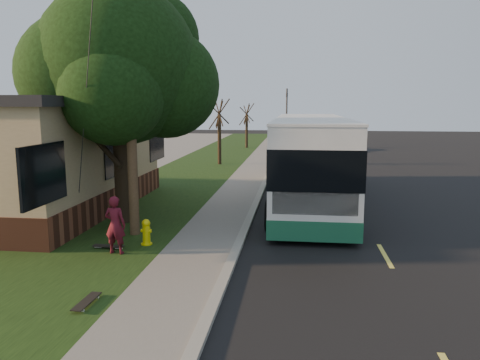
{
  "coord_description": "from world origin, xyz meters",
  "views": [
    {
      "loc": [
        1.61,
        -12.42,
        4.03
      ],
      "look_at": [
        -0.28,
        2.94,
        1.5
      ],
      "focal_mm": 35.0,
      "sensor_mm": 36.0,
      "label": 1
    }
  ],
  "objects_px": {
    "skateboarder": "(115,225)",
    "skateboard_spare": "(108,246)",
    "leafy_tree": "(121,68)",
    "skateboard_main": "(87,302)",
    "transit_bus": "(310,157)",
    "distant_car": "(323,142)",
    "traffic_signal": "(287,113)",
    "fire_hydrant": "(146,232)",
    "dumpster": "(30,190)",
    "utility_pole": "(129,83)",
    "bare_tree_far": "(247,126)",
    "bare_tree_near": "(219,133)"
  },
  "relations": [
    {
      "from": "leafy_tree",
      "to": "bare_tree_far",
      "type": "distance_m",
      "value": 27.56
    },
    {
      "from": "skateboard_main",
      "to": "utility_pole",
      "type": "bearing_deg",
      "value": 99.05
    },
    {
      "from": "fire_hydrant",
      "to": "traffic_signal",
      "type": "height_order",
      "value": "traffic_signal"
    },
    {
      "from": "fire_hydrant",
      "to": "bare_tree_near",
      "type": "distance_m",
      "value": 18.1
    },
    {
      "from": "leafy_tree",
      "to": "distant_car",
      "type": "distance_m",
      "value": 27.7
    },
    {
      "from": "bare_tree_far",
      "to": "dumpster",
      "type": "bearing_deg",
      "value": -101.84
    },
    {
      "from": "skateboard_spare",
      "to": "distant_car",
      "type": "height_order",
      "value": "distant_car"
    },
    {
      "from": "dumpster",
      "to": "utility_pole",
      "type": "bearing_deg",
      "value": -29.65
    },
    {
      "from": "dumpster",
      "to": "bare_tree_far",
      "type": "bearing_deg",
      "value": 78.16
    },
    {
      "from": "utility_pole",
      "to": "skateboarder",
      "type": "bearing_deg",
      "value": -85.27
    },
    {
      "from": "bare_tree_near",
      "to": "bare_tree_far",
      "type": "relative_size",
      "value": 1.07
    },
    {
      "from": "bare_tree_far",
      "to": "traffic_signal",
      "type": "height_order",
      "value": "traffic_signal"
    },
    {
      "from": "leafy_tree",
      "to": "dumpster",
      "type": "height_order",
      "value": "leafy_tree"
    },
    {
      "from": "utility_pole",
      "to": "bare_tree_far",
      "type": "relative_size",
      "value": 2.25
    },
    {
      "from": "skateboarder",
      "to": "dumpster",
      "type": "bearing_deg",
      "value": -37.78
    },
    {
      "from": "dumpster",
      "to": "skateboard_spare",
      "type": "bearing_deg",
      "value": -41.86
    },
    {
      "from": "distant_car",
      "to": "bare_tree_far",
      "type": "bearing_deg",
      "value": 162.61
    },
    {
      "from": "bare_tree_far",
      "to": "distant_car",
      "type": "bearing_deg",
      "value": -9.88
    },
    {
      "from": "fire_hydrant",
      "to": "skateboard_main",
      "type": "bearing_deg",
      "value": -88.59
    },
    {
      "from": "skateboard_main",
      "to": "distant_car",
      "type": "distance_m",
      "value": 33.48
    },
    {
      "from": "bare_tree_near",
      "to": "traffic_signal",
      "type": "distance_m",
      "value": 16.52
    },
    {
      "from": "transit_bus",
      "to": "distant_car",
      "type": "height_order",
      "value": "transit_bus"
    },
    {
      "from": "fire_hydrant",
      "to": "utility_pole",
      "type": "height_order",
      "value": "utility_pole"
    },
    {
      "from": "utility_pole",
      "to": "distant_car",
      "type": "distance_m",
      "value": 28.97
    },
    {
      "from": "leafy_tree",
      "to": "skateboarder",
      "type": "distance_m",
      "value": 5.66
    },
    {
      "from": "fire_hydrant",
      "to": "skateboarder",
      "type": "distance_m",
      "value": 1.11
    },
    {
      "from": "bare_tree_far",
      "to": "distant_car",
      "type": "relative_size",
      "value": 0.89
    },
    {
      "from": "bare_tree_near",
      "to": "traffic_signal",
      "type": "height_order",
      "value": "traffic_signal"
    },
    {
      "from": "utility_pole",
      "to": "transit_bus",
      "type": "relative_size",
      "value": 0.7
    },
    {
      "from": "leafy_tree",
      "to": "skateboard_main",
      "type": "bearing_deg",
      "value": -76.02
    },
    {
      "from": "bare_tree_near",
      "to": "skateboard_spare",
      "type": "bearing_deg",
      "value": -90.1
    },
    {
      "from": "skateboarder",
      "to": "dumpster",
      "type": "distance_m",
      "value": 7.16
    },
    {
      "from": "dumpster",
      "to": "distant_car",
      "type": "bearing_deg",
      "value": 63.79
    },
    {
      "from": "skateboarder",
      "to": "distant_car",
      "type": "relative_size",
      "value": 0.35
    },
    {
      "from": "leafy_tree",
      "to": "bare_tree_far",
      "type": "xyz_separation_m",
      "value": [
        1.17,
        27.35,
        -3.16
      ]
    },
    {
      "from": "bare_tree_far",
      "to": "traffic_signal",
      "type": "relative_size",
      "value": 0.73
    },
    {
      "from": "fire_hydrant",
      "to": "skateboarder",
      "type": "relative_size",
      "value": 0.47
    },
    {
      "from": "traffic_signal",
      "to": "transit_bus",
      "type": "relative_size",
      "value": 0.43
    },
    {
      "from": "leafy_tree",
      "to": "skateboard_main",
      "type": "relative_size",
      "value": 8.55
    },
    {
      "from": "traffic_signal",
      "to": "skateboard_main",
      "type": "bearing_deg",
      "value": -94.51
    },
    {
      "from": "bare_tree_near",
      "to": "traffic_signal",
      "type": "bearing_deg",
      "value": 75.96
    },
    {
      "from": "transit_bus",
      "to": "skateboarder",
      "type": "xyz_separation_m",
      "value": [
        -5.28,
        -7.7,
        -1.0
      ]
    },
    {
      "from": "fire_hydrant",
      "to": "bare_tree_near",
      "type": "bearing_deg",
      "value": 92.86
    },
    {
      "from": "skateboarder",
      "to": "distant_car",
      "type": "bearing_deg",
      "value": -98.83
    },
    {
      "from": "skateboard_main",
      "to": "skateboard_spare",
      "type": "height_order",
      "value": "skateboard_main"
    },
    {
      "from": "traffic_signal",
      "to": "skateboard_spare",
      "type": "xyz_separation_m",
      "value": [
        -4.03,
        -34.49,
        -3.03
      ]
    },
    {
      "from": "bare_tree_far",
      "to": "skateboard_main",
      "type": "xyz_separation_m",
      "value": [
        0.5,
        -34.06,
        -1.87
      ]
    },
    {
      "from": "utility_pole",
      "to": "bare_tree_far",
      "type": "bearing_deg",
      "value": 89.4
    },
    {
      "from": "bare_tree_far",
      "to": "skateboard_spare",
      "type": "distance_m",
      "value": 30.55
    },
    {
      "from": "skateboarder",
      "to": "skateboard_spare",
      "type": "height_order",
      "value": "skateboarder"
    }
  ]
}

